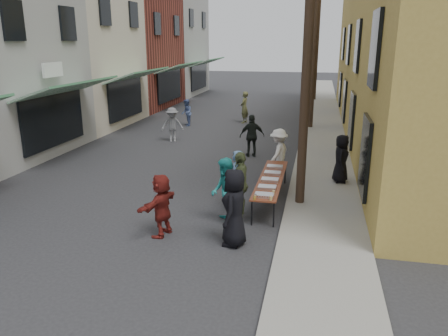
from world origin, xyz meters
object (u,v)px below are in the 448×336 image
at_px(utility_pole_mid, 315,45).
at_px(catering_tray_sausage, 264,195).
at_px(utility_pole_near, 307,49).
at_px(guest_front_a, 234,208).
at_px(serving_table, 271,179).
at_px(utility_pole_far, 317,43).
at_px(guest_front_c, 225,192).
at_px(server, 341,159).

distance_m(utility_pole_mid, catering_tray_sausage, 14.08).
relative_size(utility_pole_near, utility_pole_mid, 1.00).
bearing_deg(utility_pole_near, catering_tray_sausage, -119.58).
distance_m(catering_tray_sausage, guest_front_a, 1.53).
xyz_separation_m(serving_table, guest_front_a, (-0.53, -3.07, 0.23)).
bearing_deg(utility_pole_far, utility_pole_mid, -90.00).
distance_m(catering_tray_sausage, guest_front_c, 1.05).
bearing_deg(utility_pole_mid, guest_front_a, -95.41).
relative_size(catering_tray_sausage, guest_front_c, 0.28).
bearing_deg(utility_pole_near, server, 61.14).
relative_size(utility_pole_near, guest_front_a, 4.77).
bearing_deg(server, utility_pole_mid, 11.32).
bearing_deg(serving_table, utility_pole_mid, 85.76).
relative_size(utility_pole_mid, guest_front_c, 4.96).
height_order(utility_pole_mid, serving_table, utility_pole_mid).
height_order(utility_pole_mid, guest_front_c, utility_pole_mid).
height_order(serving_table, guest_front_a, guest_front_a).
height_order(serving_table, guest_front_c, guest_front_c).
xyz_separation_m(utility_pole_near, utility_pole_mid, (0.00, 12.00, 0.00)).
xyz_separation_m(utility_pole_near, guest_front_a, (-1.42, -2.98, -3.56)).
xyz_separation_m(serving_table, server, (2.12, 2.14, 0.20)).
height_order(utility_pole_near, utility_pole_far, same).
bearing_deg(utility_pole_mid, utility_pole_near, -90.00).
height_order(utility_pole_far, guest_front_a, utility_pole_far).
xyz_separation_m(serving_table, catering_tray_sausage, (0.00, -1.65, 0.08)).
xyz_separation_m(utility_pole_mid, server, (1.23, -9.76, -3.59)).
height_order(guest_front_c, server, guest_front_c).
relative_size(utility_pole_near, utility_pole_far, 1.00).
distance_m(utility_pole_mid, guest_front_a, 15.46).
relative_size(serving_table, guest_front_c, 2.21).
distance_m(utility_pole_near, utility_pole_mid, 12.00).
height_order(utility_pole_mid, server, utility_pole_mid).
bearing_deg(utility_pole_far, catering_tray_sausage, -91.98).
xyz_separation_m(utility_pole_far, server, (1.23, -21.76, -3.59)).
relative_size(utility_pole_far, guest_front_a, 4.77).
bearing_deg(catering_tray_sausage, utility_pole_near, 60.42).
height_order(guest_front_a, guest_front_c, guest_front_a).
xyz_separation_m(utility_pole_far, guest_front_a, (-1.42, -26.98, -3.56)).
xyz_separation_m(utility_pole_near, utility_pole_far, (0.00, 24.00, 0.00)).
bearing_deg(guest_front_c, utility_pole_near, 114.57).
xyz_separation_m(catering_tray_sausage, guest_front_c, (-1.01, -0.29, 0.12)).
height_order(utility_pole_near, serving_table, utility_pole_near).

